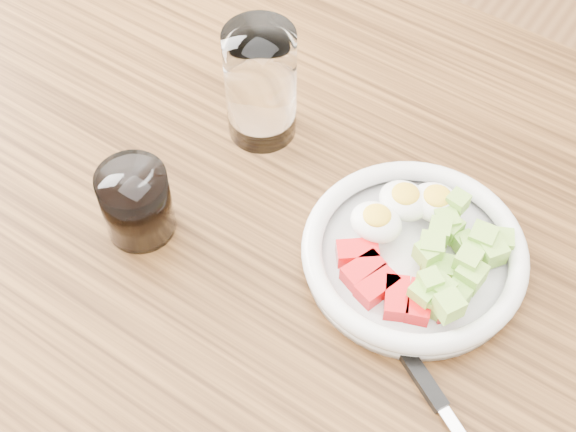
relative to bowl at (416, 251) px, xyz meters
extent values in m
cube|color=brown|center=(-0.77, 0.30, -0.43)|extent=(0.07, 0.07, 0.73)
cube|color=brown|center=(-0.12, -0.05, -0.04)|extent=(1.50, 0.90, 0.04)
cylinder|color=white|center=(0.00, 0.00, -0.01)|extent=(0.22, 0.22, 0.01)
torus|color=white|center=(0.00, 0.00, 0.00)|extent=(0.23, 0.23, 0.02)
cube|color=red|center=(-0.05, -0.04, 0.00)|extent=(0.05, 0.04, 0.02)
cube|color=red|center=(-0.03, -0.05, 0.00)|extent=(0.04, 0.05, 0.02)
cube|color=red|center=(-0.01, -0.06, 0.00)|extent=(0.03, 0.05, 0.02)
cube|color=red|center=(0.01, -0.06, 0.00)|extent=(0.04, 0.05, 0.02)
cube|color=red|center=(0.03, -0.05, 0.00)|extent=(0.04, 0.05, 0.02)
cube|color=red|center=(0.05, -0.04, 0.00)|extent=(0.05, 0.04, 0.02)
ellipsoid|color=white|center=(-0.04, 0.04, 0.01)|extent=(0.06, 0.05, 0.03)
ellipsoid|color=yellow|center=(-0.04, 0.04, 0.03)|extent=(0.03, 0.03, 0.01)
ellipsoid|color=white|center=(-0.01, 0.06, 0.01)|extent=(0.06, 0.05, 0.03)
ellipsoid|color=yellow|center=(-0.01, 0.06, 0.03)|extent=(0.03, 0.03, 0.01)
ellipsoid|color=white|center=(-0.05, 0.00, 0.01)|extent=(0.06, 0.05, 0.03)
ellipsoid|color=yellow|center=(-0.05, 0.00, 0.03)|extent=(0.03, 0.03, 0.01)
cube|color=#A2D251|center=(0.01, 0.02, 0.02)|extent=(0.03, 0.03, 0.02)
cube|color=#A2D251|center=(0.04, -0.04, 0.02)|extent=(0.03, 0.03, 0.02)
cube|color=#A2D251|center=(0.04, -0.05, 0.01)|extent=(0.03, 0.03, 0.02)
cube|color=#A2D251|center=(0.03, -0.04, 0.02)|extent=(0.03, 0.03, 0.02)
cube|color=#A2D251|center=(0.01, 0.06, 0.02)|extent=(0.02, 0.02, 0.02)
cube|color=#A2D251|center=(0.02, -0.01, 0.01)|extent=(0.02, 0.02, 0.02)
cube|color=#A2D251|center=(0.05, 0.03, 0.01)|extent=(0.03, 0.03, 0.02)
cube|color=#A2D251|center=(0.06, -0.05, 0.02)|extent=(0.03, 0.03, 0.02)
cube|color=#A2D251|center=(0.07, 0.06, 0.01)|extent=(0.03, 0.03, 0.02)
cube|color=#A2D251|center=(0.05, 0.04, 0.01)|extent=(0.03, 0.03, 0.02)
cube|color=#A2D251|center=(0.07, 0.04, 0.01)|extent=(0.03, 0.03, 0.02)
cube|color=#A2D251|center=(0.01, 0.00, 0.02)|extent=(0.03, 0.03, 0.02)
cube|color=#A2D251|center=(0.03, -0.01, 0.01)|extent=(0.02, 0.02, 0.02)
cube|color=#A2D251|center=(0.03, -0.01, 0.01)|extent=(0.03, 0.03, 0.02)
cube|color=#A2D251|center=(0.06, -0.03, 0.01)|extent=(0.03, 0.03, 0.02)
cube|color=#A2D251|center=(0.03, -0.05, 0.01)|extent=(0.03, 0.03, 0.02)
cube|color=#A2D251|center=(0.04, 0.03, 0.00)|extent=(0.03, 0.03, 0.02)
cube|color=#A2D251|center=(0.02, -0.01, 0.02)|extent=(0.03, 0.03, 0.02)
cube|color=#A2D251|center=(0.06, -0.01, 0.02)|extent=(0.03, 0.03, 0.03)
cube|color=#A2D251|center=(0.02, 0.04, 0.01)|extent=(0.03, 0.03, 0.02)
cube|color=#A2D251|center=(0.01, 0.04, 0.01)|extent=(0.03, 0.03, 0.02)
cube|color=#A2D251|center=(0.05, 0.00, 0.03)|extent=(0.02, 0.02, 0.02)
cube|color=black|center=(0.05, -0.10, -0.02)|extent=(0.10, 0.06, 0.01)
cylinder|color=white|center=(-0.24, 0.07, 0.05)|extent=(0.08, 0.08, 0.14)
cylinder|color=white|center=(-0.27, -0.12, 0.02)|extent=(0.07, 0.07, 0.08)
cylinder|color=black|center=(-0.27, -0.12, 0.02)|extent=(0.06, 0.06, 0.07)
camera|label=1|loc=(0.14, -0.44, 0.69)|focal=50.00mm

